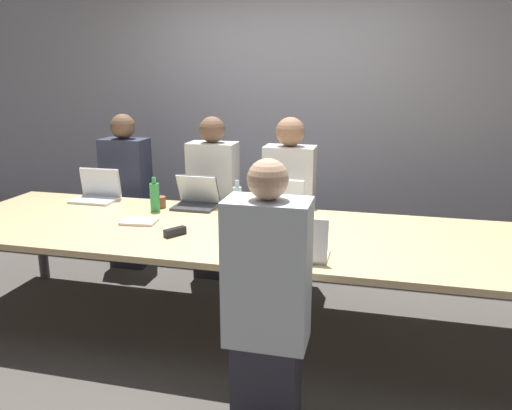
{
  "coord_description": "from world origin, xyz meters",
  "views": [
    {
      "loc": [
        0.86,
        -3.04,
        1.73
      ],
      "look_at": [
        0.09,
        0.1,
        0.87
      ],
      "focal_mm": 35.0,
      "sensor_mm": 36.0,
      "label": 1
    }
  ],
  "objects_px": {
    "cup_near_midright": "(259,243)",
    "cup_far_midleft": "(160,202)",
    "laptop_far_left": "(97,191)",
    "bottle_far_center": "(237,202)",
    "bottle_far_midleft": "(155,197)",
    "laptop_far_center": "(280,204)",
    "person_near_midright": "(267,303)",
    "stapler": "(175,232)",
    "laptop_near_midright": "(297,247)",
    "laptop_far_midleft": "(196,198)",
    "person_far_midleft": "(214,201)",
    "bottle_near_midright": "(250,229)",
    "cup_far_center": "(243,207)",
    "person_far_center": "(289,206)",
    "person_far_left": "(127,194)"
  },
  "relations": [
    {
      "from": "cup_near_midright",
      "to": "cup_far_center",
      "type": "distance_m",
      "value": 0.8
    },
    {
      "from": "bottle_near_midright",
      "to": "person_far_midleft",
      "type": "relative_size",
      "value": 0.2
    },
    {
      "from": "person_near_midright",
      "to": "person_far_left",
      "type": "xyz_separation_m",
      "value": [
        -1.69,
        1.8,
        0.02
      ]
    },
    {
      "from": "laptop_far_center",
      "to": "stapler",
      "type": "height_order",
      "value": "laptop_far_center"
    },
    {
      "from": "person_near_midright",
      "to": "stapler",
      "type": "distance_m",
      "value": 1.01
    },
    {
      "from": "cup_near_midright",
      "to": "cup_far_midleft",
      "type": "xyz_separation_m",
      "value": [
        -0.97,
        0.74,
        0.0
      ]
    },
    {
      "from": "person_far_left",
      "to": "person_far_midleft",
      "type": "relative_size",
      "value": 1.0
    },
    {
      "from": "cup_far_midleft",
      "to": "stapler",
      "type": "height_order",
      "value": "cup_far_midleft"
    },
    {
      "from": "bottle_near_midright",
      "to": "bottle_far_midleft",
      "type": "distance_m",
      "value": 1.09
    },
    {
      "from": "laptop_far_center",
      "to": "bottle_far_center",
      "type": "xyz_separation_m",
      "value": [
        -0.28,
        -0.18,
        0.04
      ]
    },
    {
      "from": "laptop_far_left",
      "to": "bottle_far_center",
      "type": "height_order",
      "value": "bottle_far_center"
    },
    {
      "from": "person_far_center",
      "to": "laptop_far_midleft",
      "type": "height_order",
      "value": "person_far_center"
    },
    {
      "from": "laptop_far_left",
      "to": "bottle_far_midleft",
      "type": "xyz_separation_m",
      "value": [
        0.6,
        -0.2,
        0.04
      ]
    },
    {
      "from": "laptop_far_left",
      "to": "person_far_left",
      "type": "distance_m",
      "value": 0.44
    },
    {
      "from": "laptop_far_center",
      "to": "cup_far_center",
      "type": "bearing_deg",
      "value": -169.12
    },
    {
      "from": "laptop_near_midright",
      "to": "bottle_far_midleft",
      "type": "distance_m",
      "value": 1.4
    },
    {
      "from": "cup_near_midright",
      "to": "stapler",
      "type": "height_order",
      "value": "cup_near_midright"
    },
    {
      "from": "bottle_near_midright",
      "to": "person_far_left",
      "type": "height_order",
      "value": "person_far_left"
    },
    {
      "from": "person_near_midright",
      "to": "cup_far_midleft",
      "type": "height_order",
      "value": "person_near_midright"
    },
    {
      "from": "laptop_near_midright",
      "to": "person_near_midright",
      "type": "xyz_separation_m",
      "value": [
        -0.07,
        -0.45,
        -0.14
      ]
    },
    {
      "from": "cup_near_midright",
      "to": "cup_far_midleft",
      "type": "relative_size",
      "value": 0.89
    },
    {
      "from": "cup_near_midright",
      "to": "person_far_left",
      "type": "xyz_separation_m",
      "value": [
        -1.52,
        1.25,
        -0.09
      ]
    },
    {
      "from": "person_near_midright",
      "to": "stapler",
      "type": "xyz_separation_m",
      "value": [
        -0.75,
        0.67,
        0.09
      ]
    },
    {
      "from": "cup_far_midleft",
      "to": "bottle_far_midleft",
      "type": "relative_size",
      "value": 0.36
    },
    {
      "from": "cup_far_center",
      "to": "bottle_far_center",
      "type": "xyz_separation_m",
      "value": [
        -0.0,
        -0.13,
        0.08
      ]
    },
    {
      "from": "laptop_near_midright",
      "to": "bottle_far_center",
      "type": "relative_size",
      "value": 1.27
    },
    {
      "from": "laptop_near_midright",
      "to": "bottle_far_midleft",
      "type": "relative_size",
      "value": 1.35
    },
    {
      "from": "bottle_near_midright",
      "to": "bottle_far_center",
      "type": "height_order",
      "value": "bottle_far_center"
    },
    {
      "from": "bottle_far_midleft",
      "to": "cup_far_midleft",
      "type": "bearing_deg",
      "value": 96.01
    },
    {
      "from": "laptop_far_left",
      "to": "bottle_far_center",
      "type": "relative_size",
      "value": 1.27
    },
    {
      "from": "laptop_far_center",
      "to": "stapler",
      "type": "relative_size",
      "value": 2.27
    },
    {
      "from": "cup_far_center",
      "to": "bottle_far_center",
      "type": "bearing_deg",
      "value": -91.8
    },
    {
      "from": "stapler",
      "to": "person_far_midleft",
      "type": "bearing_deg",
      "value": 128.09
    },
    {
      "from": "bottle_near_midright",
      "to": "stapler",
      "type": "distance_m",
      "value": 0.54
    },
    {
      "from": "laptop_far_left",
      "to": "stapler",
      "type": "relative_size",
      "value": 2.33
    },
    {
      "from": "person_far_center",
      "to": "cup_far_center",
      "type": "distance_m",
      "value": 0.51
    },
    {
      "from": "laptop_far_left",
      "to": "cup_far_center",
      "type": "xyz_separation_m",
      "value": [
        1.25,
        -0.09,
        -0.03
      ]
    },
    {
      "from": "person_far_left",
      "to": "person_far_center",
      "type": "distance_m",
      "value": 1.49
    },
    {
      "from": "person_near_midright",
      "to": "bottle_far_center",
      "type": "bearing_deg",
      "value": -67.52
    },
    {
      "from": "person_far_midleft",
      "to": "cup_far_center",
      "type": "bearing_deg",
      "value": -50.73
    },
    {
      "from": "bottle_far_midleft",
      "to": "laptop_near_midright",
      "type": "bearing_deg",
      "value": -31.33
    },
    {
      "from": "cup_near_midright",
      "to": "person_far_center",
      "type": "xyz_separation_m",
      "value": [
        -0.03,
        1.16,
        -0.08
      ]
    },
    {
      "from": "laptop_near_midright",
      "to": "bottle_far_midleft",
      "type": "height_order",
      "value": "bottle_far_midleft"
    },
    {
      "from": "cup_near_midright",
      "to": "bottle_far_center",
      "type": "xyz_separation_m",
      "value": [
        -0.31,
        0.61,
        0.08
      ]
    },
    {
      "from": "laptop_near_midright",
      "to": "laptop_far_midleft",
      "type": "distance_m",
      "value": 1.31
    },
    {
      "from": "bottle_far_midleft",
      "to": "laptop_far_center",
      "type": "bearing_deg",
      "value": 9.44
    },
    {
      "from": "laptop_near_midright",
      "to": "cup_far_center",
      "type": "distance_m",
      "value": 0.99
    },
    {
      "from": "laptop_far_midleft",
      "to": "cup_far_midleft",
      "type": "xyz_separation_m",
      "value": [
        -0.27,
        -0.08,
        -0.03
      ]
    },
    {
      "from": "bottle_near_midright",
      "to": "laptop_far_midleft",
      "type": "height_order",
      "value": "bottle_near_midright"
    },
    {
      "from": "laptop_far_left",
      "to": "bottle_near_midright",
      "type": "bearing_deg",
      "value": -28.35
    }
  ]
}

